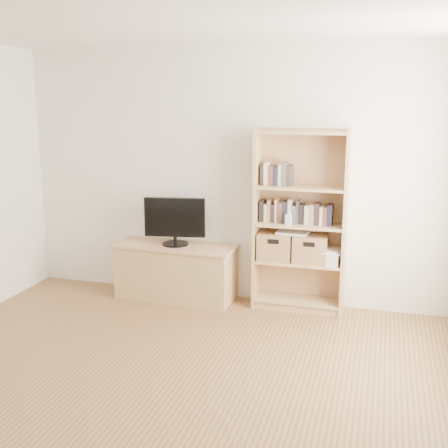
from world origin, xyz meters
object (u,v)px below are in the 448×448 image
at_px(television, 175,221).
at_px(tv_stand, 176,273).
at_px(laptop, 293,232).
at_px(bookshelf, 300,222).
at_px(basket_left, 275,246).
at_px(basket_right, 310,248).
at_px(baby_monitor, 288,220).

bearing_deg(television, tv_stand, 0.00).
bearing_deg(laptop, bookshelf, 11.57).
height_order(basket_left, basket_right, basket_left).
height_order(baby_monitor, basket_right, baby_monitor).
distance_m(tv_stand, basket_left, 1.11).
xyz_separation_m(basket_right, laptop, (-0.18, -0.00, 0.15)).
xyz_separation_m(tv_stand, baby_monitor, (1.19, -0.03, 0.65)).
xyz_separation_m(bookshelf, laptop, (-0.07, -0.01, -0.11)).
relative_size(tv_stand, television, 1.94).
distance_m(tv_stand, television, 0.55).
bearing_deg(basket_left, baby_monitor, -36.07).
relative_size(basket_left, laptop, 1.10).
bearing_deg(basket_left, laptop, -3.27).
bearing_deg(television, baby_monitor, -11.06).
bearing_deg(basket_right, laptop, 179.94).
distance_m(television, laptop, 1.22).
xyz_separation_m(basket_left, basket_right, (0.35, 0.00, -0.00)).
relative_size(tv_stand, bookshelf, 0.68).
xyz_separation_m(baby_monitor, laptop, (0.03, 0.09, -0.15)).
height_order(baby_monitor, basket_left, baby_monitor).
height_order(tv_stand, basket_left, basket_left).
relative_size(tv_stand, basket_right, 3.72).
height_order(bookshelf, television, bookshelf).
distance_m(baby_monitor, laptop, 0.17).
relative_size(baby_monitor, basket_left, 0.32).
relative_size(television, baby_monitor, 5.91).
height_order(television, basket_right, television).
relative_size(bookshelf, television, 2.84).
relative_size(basket_left, basket_right, 1.02).
xyz_separation_m(tv_stand, basket_left, (1.05, 0.06, 0.36)).
xyz_separation_m(bookshelf, basket_right, (0.11, -0.00, -0.26)).
relative_size(bookshelf, basket_left, 5.37).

